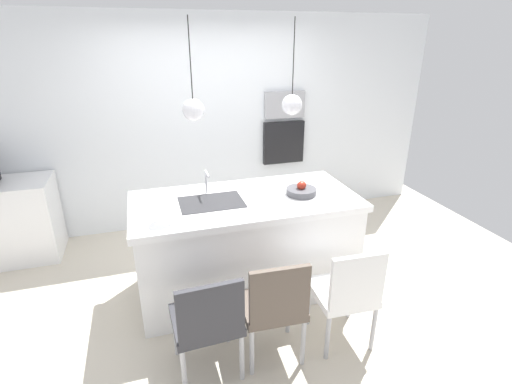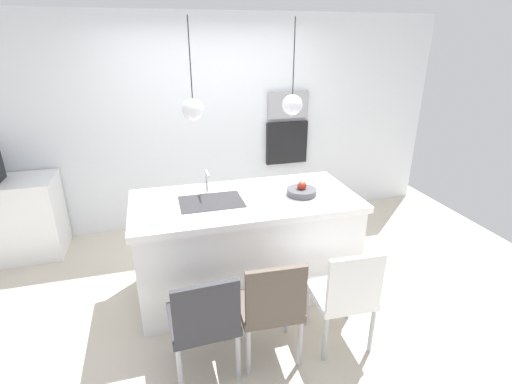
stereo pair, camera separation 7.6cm
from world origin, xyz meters
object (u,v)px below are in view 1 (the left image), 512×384
object	(u,v)px
chair_far	(347,291)
microwave	(284,105)
oven	(283,142)
chair_middle	(274,305)
fruit_bowl	(301,190)
chair_near	(208,320)

from	to	relation	value
chair_far	microwave	bearing A→B (deg)	80.68
oven	chair_middle	distance (m)	2.76
fruit_bowl	chair_middle	bearing A→B (deg)	-122.64
microwave	chair_middle	distance (m)	2.89
fruit_bowl	oven	bearing A→B (deg)	74.98
fruit_bowl	chair_far	bearing A→B (deg)	-88.35
fruit_bowl	chair_near	xyz separation A→B (m)	(-1.06, -0.88, -0.51)
oven	chair_middle	bearing A→B (deg)	-111.72
chair_near	chair_far	bearing A→B (deg)	-0.17
chair_middle	chair_far	world-z (taller)	chair_far
chair_near	oven	bearing A→B (deg)	59.31
oven	chair_middle	xyz separation A→B (m)	(-1.00, -2.52, -0.50)
fruit_bowl	microwave	distance (m)	1.77
chair_near	chair_middle	bearing A→B (deg)	0.23
microwave	chair_near	world-z (taller)	microwave
microwave	chair_far	world-z (taller)	microwave
microwave	chair_near	bearing A→B (deg)	-120.69
chair_far	fruit_bowl	bearing A→B (deg)	91.65
fruit_bowl	chair_near	distance (m)	1.47
fruit_bowl	chair_middle	world-z (taller)	fruit_bowl
chair_middle	chair_far	xyz separation A→B (m)	(0.59, -0.01, -0.01)
microwave	chair_near	size ratio (longest dim) A/B	0.62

